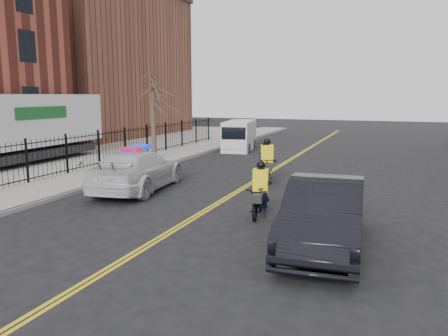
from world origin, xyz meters
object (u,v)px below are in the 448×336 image
police_cruiser (137,170)px  cyclist_far (267,166)px  cargo_van (239,136)px  semi_trailer (11,126)px  cyclist_near (261,198)px  dark_sedan (324,214)px

police_cruiser → cyclist_far: size_ratio=2.89×
cyclist_far → cargo_van: bearing=95.0°
semi_trailer → cyclist_near: bearing=-18.4°
police_cruiser → dark_sedan: (8.37, -4.32, 0.04)m
dark_sedan → cyclist_far: size_ratio=2.57×
semi_trailer → cyclist_far: size_ratio=6.10×
police_cruiser → dark_sedan: size_ratio=1.12×
police_cruiser → cargo_van: bearing=-95.8°
cyclist_near → cyclist_far: size_ratio=0.93×
cargo_van → cyclist_far: 12.42m
dark_sedan → cyclist_near: cyclist_near is taller
cyclist_near → cyclist_far: (-1.30, 5.34, 0.17)m
cyclist_near → cargo_van: bearing=103.6°
dark_sedan → cyclist_far: cyclist_far is taller
police_cruiser → semi_trailer: bearing=-24.2°
police_cruiser → dark_sedan: bearing=144.7°
cargo_van → semi_trailer: size_ratio=0.41×
cargo_van → dark_sedan: bearing=-74.5°
cyclist_far → dark_sedan: bearing=-84.2°
cyclist_near → semi_trailer: bearing=154.6°
dark_sedan → cyclist_far: 8.41m
semi_trailer → cyclist_near: (15.97, -4.99, -1.63)m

